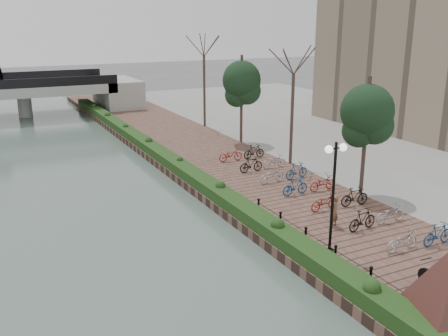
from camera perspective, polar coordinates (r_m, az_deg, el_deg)
ground at (r=18.18m, az=15.00°, el=-16.62°), size 220.00×220.00×0.00m
promenade at (r=33.48m, az=0.42°, el=-0.06°), size 8.00×75.00×0.50m
inland_pavement at (r=42.94m, az=19.83°, el=2.66°), size 24.00×75.00×0.50m
hedge at (r=34.24m, az=-6.56°, el=1.16°), size 1.10×56.00×0.60m
chain_fence at (r=19.86m, az=14.43°, el=-10.74°), size 0.10×14.10×0.70m
lamppost at (r=20.34m, az=12.50°, el=-0.66°), size 1.02×0.32×4.71m
motorcycle at (r=19.52m, az=23.42°, el=-11.62°), size 0.63×1.68×1.03m
pedestrian at (r=23.84m, az=12.46°, el=-4.81°), size 0.66×0.57×1.54m
bicycle_parking at (r=28.19m, az=9.79°, el=-1.96°), size 2.40×17.32×1.00m
street_trees at (r=30.79m, az=11.24°, el=4.75°), size 3.20×37.12×6.80m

